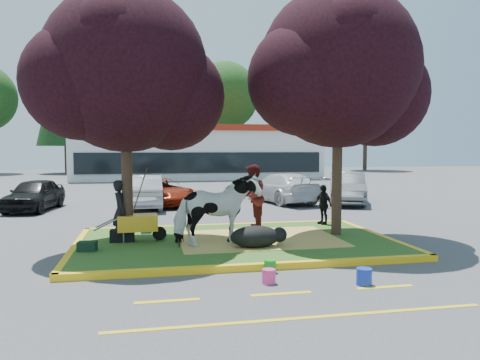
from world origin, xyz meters
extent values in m
plane|color=#424244|center=(0.00, 0.00, 0.00)|extent=(90.00, 90.00, 0.00)
cube|color=#29541A|center=(0.00, 0.00, 0.07)|extent=(8.00, 5.00, 0.15)
cube|color=yellow|center=(0.00, -2.58, 0.07)|extent=(8.30, 0.16, 0.15)
cube|color=yellow|center=(0.00, 2.58, 0.07)|extent=(8.30, 0.16, 0.15)
cube|color=yellow|center=(-4.08, 0.00, 0.07)|extent=(0.16, 5.30, 0.15)
cube|color=yellow|center=(4.08, 0.00, 0.07)|extent=(0.16, 5.30, 0.15)
cube|color=#C7B551|center=(0.60, 0.00, 0.15)|extent=(4.20, 3.00, 0.01)
cylinder|color=black|center=(-2.80, 0.40, 1.91)|extent=(0.28, 0.28, 3.53)
sphere|color=black|center=(-2.80, 0.40, 4.56)|extent=(4.20, 4.20, 4.20)
sphere|color=black|center=(-1.64, 0.60, 3.93)|extent=(2.86, 2.86, 2.86)
sphere|color=black|center=(-3.85, 0.10, 4.18)|extent=(2.86, 2.86, 2.86)
cylinder|color=black|center=(2.90, 0.20, 2.00)|extent=(0.28, 0.28, 3.70)
sphere|color=black|center=(2.90, 0.20, 4.77)|extent=(4.40, 4.40, 4.40)
sphere|color=black|center=(4.11, 0.40, 4.11)|extent=(2.99, 2.99, 2.99)
sphere|color=black|center=(1.80, -0.10, 4.37)|extent=(2.99, 2.99, 2.99)
cube|color=yellow|center=(-2.00, -4.20, 0.00)|extent=(1.10, 0.12, 0.01)
cube|color=yellow|center=(0.00, -4.20, 0.00)|extent=(1.10, 0.12, 0.01)
cube|color=yellow|center=(2.00, -4.20, 0.00)|extent=(1.10, 0.12, 0.01)
cube|color=yellow|center=(0.00, -5.40, 0.00)|extent=(6.00, 0.10, 0.01)
cube|color=silver|center=(2.00, 28.00, 2.00)|extent=(20.00, 8.00, 4.00)
cube|color=maroon|center=(2.00, 28.00, 4.15)|extent=(20.40, 8.40, 0.50)
cube|color=black|center=(2.00, 23.95, 1.40)|extent=(19.00, 0.10, 1.60)
cylinder|color=black|center=(-10.00, 37.00, 1.96)|extent=(0.44, 0.44, 3.92)
cone|color=black|center=(-10.00, 37.00, 8.68)|extent=(5.60, 5.60, 11.90)
cylinder|color=black|center=(-2.00, 38.50, 1.54)|extent=(0.44, 0.44, 3.08)
sphere|color=#143811|center=(-2.00, 38.50, 6.82)|extent=(6.16, 6.16, 6.16)
cylinder|color=black|center=(6.00, 37.50, 1.82)|extent=(0.44, 0.44, 3.64)
sphere|color=#143811|center=(6.00, 37.50, 8.06)|extent=(7.28, 7.28, 7.28)
cylinder|color=black|center=(14.00, 38.00, 1.75)|extent=(0.44, 0.44, 3.50)
cone|color=black|center=(14.00, 38.00, 7.75)|extent=(5.00, 5.00, 10.62)
cylinder|color=black|center=(22.00, 37.00, 1.61)|extent=(0.44, 0.44, 3.22)
sphere|color=#143811|center=(22.00, 37.00, 7.13)|extent=(6.44, 6.44, 6.44)
imported|color=white|center=(-0.61, -0.67, 1.04)|extent=(2.31, 1.57, 1.78)
ellipsoid|color=black|center=(0.27, -1.05, 0.42)|extent=(1.40, 1.07, 0.54)
imported|color=black|center=(-2.98, 0.41, 0.95)|extent=(0.49, 0.64, 1.59)
imported|color=#3F1212|center=(0.79, 1.51, 1.11)|extent=(0.99, 1.12, 1.93)
imported|color=black|center=(3.19, 1.94, 0.78)|extent=(0.53, 0.80, 1.26)
cylinder|color=black|center=(-1.99, 0.33, 0.33)|extent=(0.37, 0.08, 0.36)
cylinder|color=slate|center=(-2.90, 0.11, 0.28)|extent=(0.04, 0.04, 0.26)
cylinder|color=slate|center=(-2.90, 0.55, 0.28)|extent=(0.04, 0.04, 0.26)
cube|color=gold|center=(-2.55, 0.33, 0.63)|extent=(1.02, 0.63, 0.40)
cylinder|color=slate|center=(-3.30, 0.11, 0.65)|extent=(0.66, 0.06, 0.33)
cylinder|color=slate|center=(-3.30, 0.55, 0.65)|extent=(0.66, 0.06, 0.33)
cube|color=black|center=(-2.94, 0.35, 0.31)|extent=(0.62, 0.36, 0.31)
cube|color=black|center=(-3.70, -0.64, 0.26)|extent=(0.46, 0.33, 0.23)
cylinder|color=#17981B|center=(0.17, -2.80, 0.13)|extent=(0.30, 0.30, 0.27)
cylinder|color=#F03586|center=(-0.06, -3.54, 0.14)|extent=(0.30, 0.30, 0.28)
cylinder|color=#1630B7|center=(1.68, -3.99, 0.16)|extent=(0.35, 0.35, 0.32)
imported|color=black|center=(-6.83, 8.40, 0.65)|extent=(2.12, 4.03, 1.31)
imported|color=#ADAEB5|center=(-2.43, 8.28, 0.70)|extent=(1.52, 4.28, 1.41)
imported|color=maroon|center=(-1.66, 9.15, 0.60)|extent=(3.50, 4.71, 1.19)
imported|color=silver|center=(3.95, 9.06, 0.69)|extent=(2.88, 5.07, 1.39)
imported|color=#5C6064|center=(6.75, 8.01, 0.72)|extent=(3.05, 4.61, 1.44)
camera|label=1|loc=(-2.32, -12.00, 2.59)|focal=35.00mm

